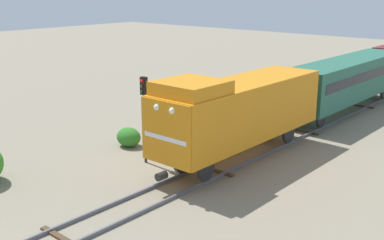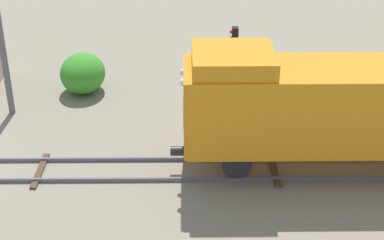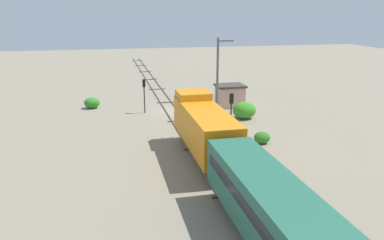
% 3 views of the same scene
% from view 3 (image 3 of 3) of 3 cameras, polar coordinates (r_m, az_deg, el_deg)
% --- Properties ---
extents(ground_plane, '(158.05, 158.05, 0.00)m').
position_cam_3_polar(ground_plane, '(44.73, -3.11, 1.36)').
color(ground_plane, gray).
extents(railway_track, '(2.40, 105.37, 0.16)m').
position_cam_3_polar(railway_track, '(44.71, -3.12, 1.45)').
color(railway_track, '#595960').
rests_on(railway_track, ground).
extents(locomotive, '(2.90, 11.60, 4.60)m').
position_cam_3_polar(locomotive, '(29.71, 1.79, -0.80)').
color(locomotive, orange).
rests_on(locomotive, railway_track).
extents(passenger_car_leading, '(2.84, 14.00, 3.66)m').
position_cam_3_polar(passenger_car_leading, '(18.22, 12.67, -13.64)').
color(passenger_car_leading, '#26604C').
rests_on(passenger_car_leading, railway_track).
extents(traffic_signal_near, '(0.32, 0.34, 3.98)m').
position_cam_3_polar(traffic_signal_near, '(43.62, -7.31, 4.62)').
color(traffic_signal_near, '#262628').
rests_on(traffic_signal_near, ground).
extents(traffic_signal_mid, '(0.32, 0.34, 4.48)m').
position_cam_3_polar(traffic_signal_mid, '(33.64, 5.98, 1.74)').
color(traffic_signal_mid, '#262628').
rests_on(traffic_signal_mid, ground).
extents(worker_near_track, '(0.38, 0.38, 1.70)m').
position_cam_3_polar(worker_near_track, '(46.26, -0.49, 3.16)').
color(worker_near_track, '#262B38').
rests_on(worker_near_track, ground).
extents(catenary_mast, '(1.94, 0.28, 8.69)m').
position_cam_3_polar(catenary_mast, '(42.93, 3.98, 6.99)').
color(catenary_mast, '#595960').
rests_on(catenary_mast, ground).
extents(relay_hut, '(3.50, 2.90, 2.74)m').
position_cam_3_polar(relay_hut, '(46.90, 5.79, 3.75)').
color(relay_hut, '#D19E8C').
rests_on(relay_hut, ground).
extents(bush_near, '(1.50, 1.23, 1.09)m').
position_cam_3_polar(bush_near, '(34.24, 10.62, -2.66)').
color(bush_near, '#2D7526').
rests_on(bush_near, ground).
extents(bush_mid, '(2.60, 2.13, 1.89)m').
position_cam_3_polar(bush_mid, '(41.73, 7.98, 1.48)').
color(bush_mid, '#378B26').
rests_on(bush_mid, ground).
extents(bush_far, '(1.87, 1.53, 1.36)m').
position_cam_3_polar(bush_far, '(47.46, -15.01, 2.54)').
color(bush_far, '#2E8326').
rests_on(bush_far, ground).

